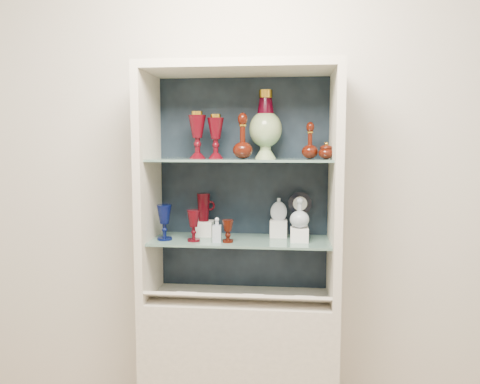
# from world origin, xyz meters

# --- Properties ---
(wall_back) EXTENTS (3.50, 0.02, 2.80)m
(wall_back) POSITION_xyz_m (0.00, 1.75, 1.40)
(wall_back) COLOR beige
(wall_back) RESTS_ON ground
(cabinet_base) EXTENTS (1.00, 0.40, 0.75)m
(cabinet_base) POSITION_xyz_m (0.00, 1.53, 0.38)
(cabinet_base) COLOR beige
(cabinet_base) RESTS_ON ground
(cabinet_back_panel) EXTENTS (0.98, 0.02, 1.15)m
(cabinet_back_panel) POSITION_xyz_m (0.00, 1.72, 1.32)
(cabinet_back_panel) COLOR black
(cabinet_back_panel) RESTS_ON cabinet_base
(cabinet_side_left) EXTENTS (0.04, 0.40, 1.15)m
(cabinet_side_left) POSITION_xyz_m (-0.48, 1.53, 1.32)
(cabinet_side_left) COLOR beige
(cabinet_side_left) RESTS_ON cabinet_base
(cabinet_side_right) EXTENTS (0.04, 0.40, 1.15)m
(cabinet_side_right) POSITION_xyz_m (0.48, 1.53, 1.32)
(cabinet_side_right) COLOR beige
(cabinet_side_right) RESTS_ON cabinet_base
(cabinet_top_cap) EXTENTS (1.00, 0.40, 0.04)m
(cabinet_top_cap) POSITION_xyz_m (0.00, 1.53, 1.92)
(cabinet_top_cap) COLOR beige
(cabinet_top_cap) RESTS_ON cabinet_side_left
(shelf_lower) EXTENTS (0.92, 0.34, 0.01)m
(shelf_lower) POSITION_xyz_m (0.00, 1.55, 1.04)
(shelf_lower) COLOR slate
(shelf_lower) RESTS_ON cabinet_side_left
(shelf_upper) EXTENTS (0.92, 0.34, 0.01)m
(shelf_upper) POSITION_xyz_m (0.00, 1.55, 1.46)
(shelf_upper) COLOR slate
(shelf_upper) RESTS_ON cabinet_side_left
(label_ledge) EXTENTS (0.92, 0.17, 0.09)m
(label_ledge) POSITION_xyz_m (0.00, 1.42, 0.78)
(label_ledge) COLOR beige
(label_ledge) RESTS_ON cabinet_base
(label_card_0) EXTENTS (0.10, 0.06, 0.03)m
(label_card_0) POSITION_xyz_m (0.33, 1.42, 0.80)
(label_card_0) COLOR white
(label_card_0) RESTS_ON label_ledge
(label_card_1) EXTENTS (0.10, 0.06, 0.03)m
(label_card_1) POSITION_xyz_m (-0.25, 1.42, 0.80)
(label_card_1) COLOR white
(label_card_1) RESTS_ON label_ledge
(label_card_2) EXTENTS (0.10, 0.06, 0.03)m
(label_card_2) POSITION_xyz_m (0.08, 1.42, 0.80)
(label_card_2) COLOR white
(label_card_2) RESTS_ON label_ledge
(pedestal_lamp_left) EXTENTS (0.11, 0.11, 0.24)m
(pedestal_lamp_left) POSITION_xyz_m (-0.22, 1.56, 1.59)
(pedestal_lamp_left) COLOR #4E050D
(pedestal_lamp_left) RESTS_ON shelf_upper
(pedestal_lamp_right) EXTENTS (0.09, 0.09, 0.23)m
(pedestal_lamp_right) POSITION_xyz_m (-0.13, 1.57, 1.58)
(pedestal_lamp_right) COLOR #4E050D
(pedestal_lamp_right) RESTS_ON shelf_upper
(enamel_urn) EXTENTS (0.21, 0.21, 0.35)m
(enamel_urn) POSITION_xyz_m (0.12, 1.62, 1.65)
(enamel_urn) COLOR #0B4719
(enamel_urn) RESTS_ON shelf_upper
(ruby_decanter_a) EXTENTS (0.12, 0.12, 0.26)m
(ruby_decanter_a) POSITION_xyz_m (0.01, 1.53, 1.60)
(ruby_decanter_a) COLOR #411107
(ruby_decanter_a) RESTS_ON shelf_upper
(ruby_decanter_b) EXTENTS (0.09, 0.09, 0.20)m
(ruby_decanter_b) POSITION_xyz_m (0.35, 1.57, 1.57)
(ruby_decanter_b) COLOR #411107
(ruby_decanter_b) RESTS_ON shelf_upper
(lidded_bowl) EXTENTS (0.08, 0.08, 0.09)m
(lidded_bowl) POSITION_xyz_m (0.43, 1.54, 1.51)
(lidded_bowl) COLOR #411107
(lidded_bowl) RESTS_ON shelf_upper
(cobalt_goblet) EXTENTS (0.09, 0.09, 0.18)m
(cobalt_goblet) POSITION_xyz_m (-0.39, 1.49, 1.14)
(cobalt_goblet) COLOR #040A39
(cobalt_goblet) RESTS_ON shelf_lower
(ruby_goblet_tall) EXTENTS (0.07, 0.07, 0.16)m
(ruby_goblet_tall) POSITION_xyz_m (-0.23, 1.48, 1.13)
(ruby_goblet_tall) COLOR #4E050D
(ruby_goblet_tall) RESTS_ON shelf_lower
(ruby_goblet_small) EXTENTS (0.07, 0.07, 0.11)m
(ruby_goblet_small) POSITION_xyz_m (-0.06, 1.47, 1.11)
(ruby_goblet_small) COLOR #411107
(ruby_goblet_small) RESTS_ON shelf_lower
(riser_ruby_pitcher) EXTENTS (0.10, 0.10, 0.08)m
(riser_ruby_pitcher) POSITION_xyz_m (-0.21, 1.63, 1.09)
(riser_ruby_pitcher) COLOR silver
(riser_ruby_pitcher) RESTS_ON shelf_lower
(ruby_pitcher) EXTENTS (0.12, 0.09, 0.15)m
(ruby_pitcher) POSITION_xyz_m (-0.21, 1.63, 1.21)
(ruby_pitcher) COLOR #4E050D
(ruby_pitcher) RESTS_ON riser_ruby_pitcher
(clear_square_bottle) EXTENTS (0.05, 0.05, 0.13)m
(clear_square_bottle) POSITION_xyz_m (-0.11, 1.47, 1.11)
(clear_square_bottle) COLOR #96A2B0
(clear_square_bottle) RESTS_ON shelf_lower
(riser_flat_flask) EXTENTS (0.09, 0.09, 0.09)m
(riser_flat_flask) POSITION_xyz_m (0.20, 1.64, 1.09)
(riser_flat_flask) COLOR silver
(riser_flat_flask) RESTS_ON shelf_lower
(flat_flask) EXTENTS (0.09, 0.04, 0.12)m
(flat_flask) POSITION_xyz_m (0.20, 1.64, 1.20)
(flat_flask) COLOR #AAB4BD
(flat_flask) RESTS_ON riser_flat_flask
(riser_clear_round_decanter) EXTENTS (0.09, 0.09, 0.07)m
(riser_clear_round_decanter) POSITION_xyz_m (0.30, 1.53, 1.08)
(riser_clear_round_decanter) COLOR silver
(riser_clear_round_decanter) RESTS_ON shelf_lower
(clear_round_decanter) EXTENTS (0.13, 0.13, 0.15)m
(clear_round_decanter) POSITION_xyz_m (0.30, 1.53, 1.19)
(clear_round_decanter) COLOR #96A2B0
(clear_round_decanter) RESTS_ON riser_clear_round_decanter
(riser_cameo_medallion) EXTENTS (0.08, 0.08, 0.10)m
(riser_cameo_medallion) POSITION_xyz_m (0.31, 1.64, 1.10)
(riser_cameo_medallion) COLOR silver
(riser_cameo_medallion) RESTS_ON shelf_lower
(cameo_medallion) EXTENTS (0.13, 0.06, 0.15)m
(cameo_medallion) POSITION_xyz_m (0.31, 1.64, 1.22)
(cameo_medallion) COLOR black
(cameo_medallion) RESTS_ON riser_cameo_medallion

